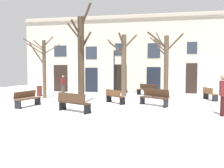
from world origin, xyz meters
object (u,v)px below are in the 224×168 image
bench_far_corner (154,97)px  bench_by_litter_bin (27,99)px  person_near_bench (223,93)px  tree_right_of_center (44,65)px  litter_bin (39,91)px  streetlamp (114,64)px  bench_back_to_back_left (73,102)px  bench_near_lamp (210,94)px  tree_left_of_center (124,63)px  tree_near_facade (165,63)px  person_by_shop_door (63,83)px  bench_near_center_tree (147,90)px  tree_center (81,57)px  bench_facing_shops (115,96)px

bench_far_corner → bench_by_litter_bin: 6.99m
bench_by_litter_bin → person_near_bench: person_near_bench is taller
tree_right_of_center → litter_bin: bearing=130.6°
tree_right_of_center → streetlamp: size_ratio=1.09×
bench_back_to_back_left → bench_near_lamp: bench_back_to_back_left is taller
tree_left_of_center → streetlamp: bearing=120.7°
bench_far_corner → person_near_bench: 3.74m
tree_near_facade → streetlamp: (-3.98, 4.24, 0.08)m
bench_by_litter_bin → person_by_shop_door: 7.96m
tree_right_of_center → bench_by_litter_bin: 4.33m
tree_near_facade → streetlamp: tree_near_facade is taller
bench_near_center_tree → streetlamp: bearing=-156.2°
tree_left_of_center → tree_near_facade: size_ratio=1.05×
streetlamp → bench_near_lamp: streetlamp is taller
person_by_shop_door → tree_right_of_center: bearing=-157.4°
tree_center → bench_back_to_back_left: bearing=-81.8°
streetlamp → bench_near_center_tree: 3.61m
tree_left_of_center → person_by_shop_door: size_ratio=3.06×
bench_by_litter_bin → bench_back_to_back_left: 3.21m
person_near_bench → streetlamp: bearing=42.2°
streetlamp → bench_near_lamp: bearing=-24.5°
bench_near_center_tree → bench_near_lamp: (4.16, -2.21, -0.03)m
bench_far_corner → person_by_shop_door: size_ratio=1.06×
litter_bin → bench_near_lamp: size_ratio=0.50×
bench_back_to_back_left → bench_near_center_tree: (3.37, 7.85, 0.00)m
tree_center → bench_by_litter_bin: (-2.67, -1.24, -2.33)m
tree_near_facade → bench_near_lamp: size_ratio=2.90×
litter_bin → bench_back_to_back_left: bench_back_to_back_left is taller
bench_by_litter_bin → bench_near_lamp: bench_by_litter_bin is taller
tree_near_facade → bench_back_to_back_left: size_ratio=2.51×
tree_near_facade → tree_left_of_center: bearing=139.4°
bench_back_to_back_left → person_by_shop_door: person_by_shop_door is taller
tree_left_of_center → bench_far_corner: tree_left_of_center is taller
bench_by_litter_bin → bench_back_to_back_left: bench_back_to_back_left is taller
tree_right_of_center → streetlamp: tree_right_of_center is taller
bench_far_corner → bench_facing_shops: bench_far_corner is taller
tree_left_of_center → tree_right_of_center: bearing=-157.7°
tree_right_of_center → bench_by_litter_bin: tree_right_of_center is taller
litter_bin → bench_by_litter_bin: bearing=-69.0°
person_near_bench → bench_near_center_tree: bearing=30.1°
bench_far_corner → tree_right_of_center: bearing=-158.1°
bench_back_to_back_left → person_by_shop_door: 9.89m
bench_far_corner → bench_facing_shops: (-2.32, 0.48, -0.05)m
bench_facing_shops → streetlamp: bearing=-34.7°
tree_right_of_center → bench_back_to_back_left: size_ratio=2.48×
person_by_shop_door → person_near_bench: (10.79, -8.76, 0.15)m
litter_bin → bench_far_corner: size_ratio=0.47×
litter_bin → bench_near_center_tree: 8.46m
tree_near_facade → bench_facing_shops: bearing=-154.1°
tree_near_facade → bench_near_center_tree: size_ratio=2.77×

